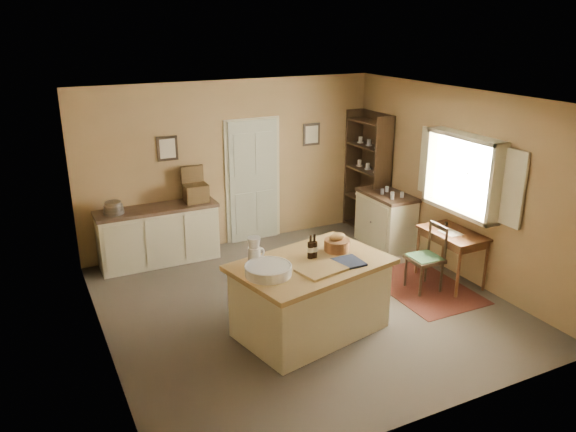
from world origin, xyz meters
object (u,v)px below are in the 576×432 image
sideboard (159,233)px  desk_chair (425,259)px  work_island (310,295)px  writing_desk (452,238)px  right_cabinet (386,219)px  shelving_unit (370,173)px

sideboard → desk_chair: size_ratio=1.99×
sideboard → desk_chair: sideboard is taller
work_island → writing_desk: size_ratio=2.13×
writing_desk → right_cabinet: bearing=90.0°
desk_chair → shelving_unit: bearing=76.9°
sideboard → right_cabinet: 3.67m
desk_chair → right_cabinet: (0.49, 1.59, -0.00)m
writing_desk → desk_chair: desk_chair is taller
work_island → writing_desk: 2.47m
work_island → shelving_unit: shelving_unit is taller
shelving_unit → right_cabinet: bearing=-101.7°
sideboard → shelving_unit: (3.70, -0.20, 0.57)m
sideboard → right_cabinet: (3.54, -0.95, -0.02)m
work_island → sideboard: bearing=99.1°
desk_chair → sideboard: bearing=142.5°
work_island → right_cabinet: work_island is taller
shelving_unit → work_island: bearing=-134.7°
sideboard → writing_desk: size_ratio=1.96×
sideboard → right_cabinet: sideboard is taller
sideboard → writing_desk: (3.54, -2.52, 0.19)m
work_island → right_cabinet: size_ratio=1.91×
work_island → shelving_unit: bearing=33.2°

